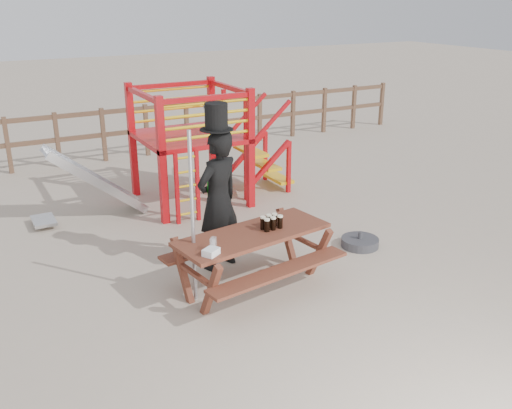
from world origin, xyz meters
The scene contains 10 objects.
ground centered at (0.00, 0.00, 0.00)m, with size 60.00×60.00×0.00m, color tan.
back_fence centered at (0.00, 7.00, 0.74)m, with size 15.09×0.09×1.20m.
playground_fort centered at (0.12, 3.58, 1.07)m, with size 4.71×1.84×2.10m.
picnic_table centered at (-0.38, 0.15, 0.48)m, with size 2.16×1.64×0.77m.
man_with_hat centered at (-0.49, 0.92, 1.02)m, with size 0.82×0.68×2.28m.
metal_pole centered at (-1.14, 0.23, 1.07)m, with size 0.05×0.05×2.14m, color #B2B2B7.
parasol_base centered at (1.64, 0.50, 0.07)m, with size 0.56×0.56×0.24m.
paper_bag centered at (-1.11, -0.20, 0.81)m, with size 0.18×0.14×0.08m, color white.
stout_pints centered at (-0.11, 0.16, 0.85)m, with size 0.28×0.18×0.17m.
empty_glasses centered at (-1.03, -0.09, 0.84)m, with size 0.10×0.11×0.15m.
Camera 1 is at (-3.47, -5.62, 3.57)m, focal length 40.00 mm.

